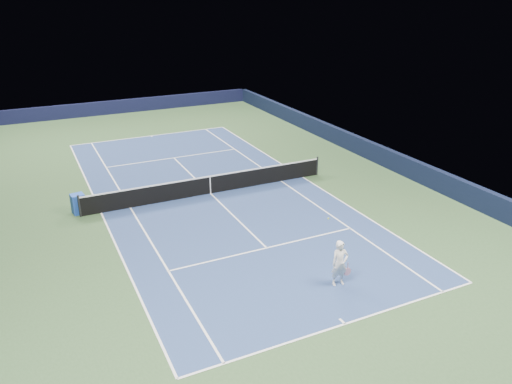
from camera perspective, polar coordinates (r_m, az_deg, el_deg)
name	(u,v)px	position (r m, az deg, el deg)	size (l,w,h in m)	color
ground	(211,194)	(25.71, -5.22, -0.19)	(40.00, 40.00, 0.00)	#2E4A28
wall_far	(126,106)	(43.91, -14.60, 9.49)	(22.00, 0.35, 1.10)	black
wall_right	(380,155)	(30.72, 14.02, 4.13)	(0.35, 40.00, 1.10)	black
court_surface	(211,194)	(25.71, -5.22, -0.18)	(10.97, 23.77, 0.01)	navy
baseline_far	(151,136)	(36.51, -11.90, 6.31)	(10.97, 0.08, 0.00)	white
baseline_near	(345,324)	(16.48, 10.14, -14.63)	(10.97, 0.08, 0.00)	white
sideline_doubles_right	(303,177)	(27.93, 5.36, 1.71)	(0.08, 23.77, 0.00)	white
sideline_doubles_left	(101,213)	(24.53, -17.28, -2.29)	(0.08, 23.77, 0.00)	white
sideline_singles_right	(281,181)	(27.29, 2.88, 1.27)	(0.08, 23.77, 0.00)	white
sideline_singles_left	(130,208)	(24.72, -14.17, -1.75)	(0.08, 23.77, 0.00)	white
service_line_far	(174,158)	(31.42, -9.38, 3.88)	(8.23, 0.08, 0.00)	white
service_line_near	(267,248)	(20.40, 1.22, -6.40)	(8.23, 0.08, 0.00)	white
center_service_line	(211,193)	(25.71, -5.22, -0.17)	(0.08, 12.80, 0.00)	white
center_mark_far	(152,136)	(36.36, -11.84, 6.25)	(0.08, 0.30, 0.00)	white
center_mark_near	(342,321)	(16.58, 9.83, -14.36)	(0.08, 0.30, 0.00)	white
tennis_net	(210,184)	(25.52, -5.26, 0.86)	(12.90, 0.10, 1.07)	black
sponsor_cube	(78,204)	(24.68, -19.65, -1.27)	(0.66, 0.61, 0.95)	#1E47B8
tennis_player	(340,263)	(17.91, 9.56, -8.04)	(0.81, 1.28, 2.18)	white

